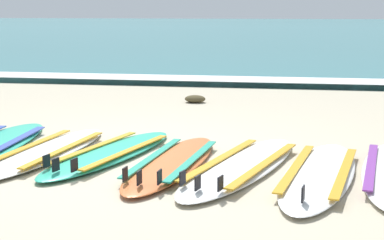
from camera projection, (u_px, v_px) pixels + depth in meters
name	position (u px, v px, depth m)	size (l,w,h in m)	color
ground_plane	(134.00, 158.00, 5.53)	(80.00, 80.00, 0.00)	#C1B599
sea	(266.00, 28.00, 39.48)	(80.00, 60.00, 0.10)	teal
wave_foam_strip	(209.00, 81.00, 10.83)	(80.00, 0.87, 0.11)	white
surfboard_2	(47.00, 151.00, 5.63)	(0.81, 2.20, 0.18)	white
surfboard_3	(110.00, 153.00, 5.55)	(1.08, 2.16, 0.18)	#2DB793
surfboard_4	(172.00, 162.00, 5.22)	(0.77, 2.12, 0.18)	orange
surfboard_5	(242.00, 165.00, 5.12)	(1.23, 2.37, 0.18)	white
surfboard_6	(319.00, 173.00, 4.88)	(0.96, 2.29, 0.18)	white
seaweed_clump_near_shoreline	(195.00, 99.00, 8.74)	(0.31, 0.25, 0.11)	#4C4228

